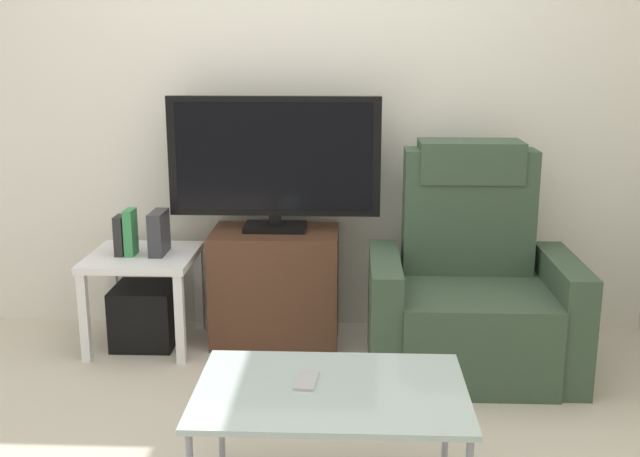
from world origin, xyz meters
TOP-DOWN VIEW (x-y plane):
  - ground_plane at (0.00, 0.00)m, footprint 6.40×6.40m
  - wall_back at (0.00, 1.13)m, footprint 6.40×0.06m
  - tv_stand at (-0.15, 0.86)m, footprint 0.66×0.42m
  - television at (-0.15, 0.88)m, footprint 1.09×0.20m
  - recliner_armchair at (0.83, 0.57)m, footprint 0.98×0.78m
  - side_table at (-0.83, 0.76)m, footprint 0.54×0.54m
  - subwoofer_box at (-0.83, 0.76)m, footprint 0.32×0.32m
  - book_leftmost at (-0.93, 0.74)m, footprint 0.04×0.11m
  - book_middle at (-0.87, 0.74)m, footprint 0.04×0.11m
  - game_console at (-0.74, 0.77)m, footprint 0.07×0.20m
  - coffee_table at (0.19, -0.65)m, footprint 0.90×0.60m
  - cell_phone at (0.10, -0.60)m, footprint 0.08×0.16m

SIDE VIEW (x-z plane):
  - ground_plane at x=0.00m, z-range 0.00..0.00m
  - subwoofer_box at x=-0.83m, z-range 0.00..0.32m
  - tv_stand at x=-0.15m, z-range 0.00..0.60m
  - recliner_armchair at x=0.83m, z-range -0.17..0.91m
  - coffee_table at x=0.19m, z-range 0.19..0.63m
  - side_table at x=-0.83m, z-range 0.17..0.66m
  - cell_phone at x=0.10m, z-range 0.44..0.45m
  - book_leftmost at x=-0.93m, z-range 0.49..0.70m
  - game_console at x=-0.74m, z-range 0.49..0.71m
  - book_middle at x=-0.87m, z-range 0.49..0.73m
  - television at x=-0.15m, z-range 0.62..1.31m
  - wall_back at x=0.00m, z-range 0.00..2.60m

